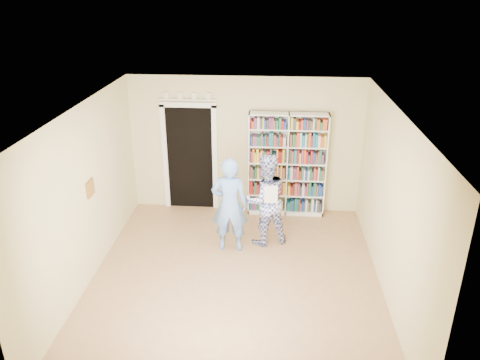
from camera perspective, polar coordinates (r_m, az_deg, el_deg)
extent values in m
plane|color=#A3724F|center=(7.52, -0.60, -11.94)|extent=(5.00, 5.00, 0.00)
plane|color=white|center=(6.35, -0.70, 8.37)|extent=(5.00, 5.00, 0.00)
plane|color=beige|center=(9.13, 0.67, 4.22)|extent=(4.50, 0.00, 4.50)
plane|color=beige|center=(7.35, -18.42, -1.95)|extent=(0.00, 5.00, 5.00)
plane|color=beige|center=(7.02, 18.01, -3.11)|extent=(0.00, 5.00, 5.00)
cube|color=white|center=(9.08, 5.75, 1.83)|extent=(1.50, 0.28, 2.06)
cube|color=white|center=(9.08, 5.75, 1.83)|extent=(0.02, 0.28, 2.06)
cube|color=black|center=(9.35, -6.09, 2.59)|extent=(0.90, 0.03, 2.10)
cube|color=white|center=(9.43, -9.10, 2.62)|extent=(0.10, 0.06, 2.20)
cube|color=white|center=(9.26, -3.06, 2.49)|extent=(0.10, 0.06, 2.20)
cube|color=white|center=(9.01, -6.41, 9.11)|extent=(1.10, 0.06, 0.10)
cube|color=white|center=(8.97, -6.45, 9.72)|extent=(1.10, 0.08, 0.02)
cube|color=brown|center=(7.49, -17.77, -0.96)|extent=(0.03, 0.25, 0.25)
imported|color=#6693E2|center=(7.87, -1.26, -3.07)|extent=(0.62, 0.41, 1.68)
imported|color=#333D9E|center=(8.08, 3.13, -2.42)|extent=(0.98, 0.88, 1.66)
cube|color=white|center=(7.74, 3.79, -1.77)|extent=(0.22, 0.04, 0.31)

